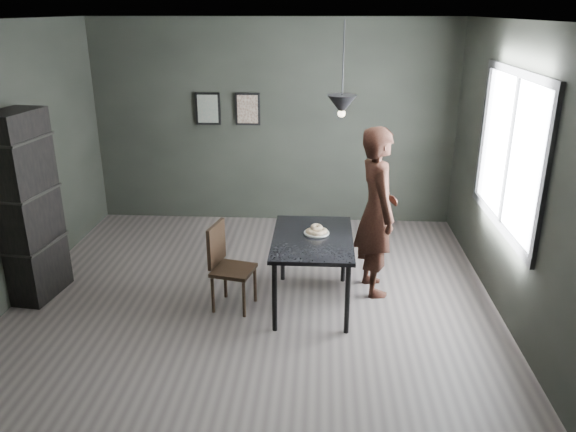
# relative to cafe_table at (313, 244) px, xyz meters

# --- Properties ---
(ground) EXTENTS (5.00, 5.00, 0.00)m
(ground) POSITION_rel_cafe_table_xyz_m (-0.60, 0.00, -0.67)
(ground) COLOR #3D3734
(ground) RESTS_ON ground
(back_wall) EXTENTS (5.00, 0.10, 2.80)m
(back_wall) POSITION_rel_cafe_table_xyz_m (-0.60, 2.50, 0.73)
(back_wall) COLOR black
(back_wall) RESTS_ON ground
(ceiling) EXTENTS (5.00, 5.00, 0.02)m
(ceiling) POSITION_rel_cafe_table_xyz_m (-0.60, 0.00, 2.13)
(ceiling) COLOR silver
(ceiling) RESTS_ON ground
(window_assembly) EXTENTS (0.04, 1.96, 1.56)m
(window_assembly) POSITION_rel_cafe_table_xyz_m (1.87, 0.20, 0.93)
(window_assembly) COLOR white
(window_assembly) RESTS_ON ground
(cafe_table) EXTENTS (0.80, 1.20, 0.75)m
(cafe_table) POSITION_rel_cafe_table_xyz_m (0.00, 0.00, 0.00)
(cafe_table) COLOR black
(cafe_table) RESTS_ON ground
(white_plate) EXTENTS (0.23, 0.23, 0.01)m
(white_plate) POSITION_rel_cafe_table_xyz_m (0.04, 0.08, 0.08)
(white_plate) COLOR white
(white_plate) RESTS_ON cafe_table
(donut_pile) EXTENTS (0.22, 0.22, 0.09)m
(donut_pile) POSITION_rel_cafe_table_xyz_m (0.04, 0.08, 0.12)
(donut_pile) COLOR #F8E6C1
(donut_pile) RESTS_ON white_plate
(woman) EXTENTS (0.56, 0.73, 1.80)m
(woman) POSITION_rel_cafe_table_xyz_m (0.66, 0.36, 0.23)
(woman) COLOR black
(woman) RESTS_ON ground
(wood_chair) EXTENTS (0.46, 0.46, 0.89)m
(wood_chair) POSITION_rel_cafe_table_xyz_m (-0.87, -0.10, -0.16)
(wood_chair) COLOR black
(wood_chair) RESTS_ON ground
(shelf_unit) EXTENTS (0.45, 0.70, 1.97)m
(shelf_unit) POSITION_rel_cafe_table_xyz_m (-2.92, 0.04, 0.32)
(shelf_unit) COLOR black
(shelf_unit) RESTS_ON ground
(pendant_lamp) EXTENTS (0.28, 0.28, 0.86)m
(pendant_lamp) POSITION_rel_cafe_table_xyz_m (0.25, 0.10, 1.38)
(pendant_lamp) COLOR black
(pendant_lamp) RESTS_ON ground
(framed_print_left) EXTENTS (0.34, 0.04, 0.44)m
(framed_print_left) POSITION_rel_cafe_table_xyz_m (-1.50, 2.47, 0.93)
(framed_print_left) COLOR black
(framed_print_left) RESTS_ON ground
(framed_print_right) EXTENTS (0.34, 0.04, 0.44)m
(framed_print_right) POSITION_rel_cafe_table_xyz_m (-0.95, 2.47, 0.93)
(framed_print_right) COLOR black
(framed_print_right) RESTS_ON ground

